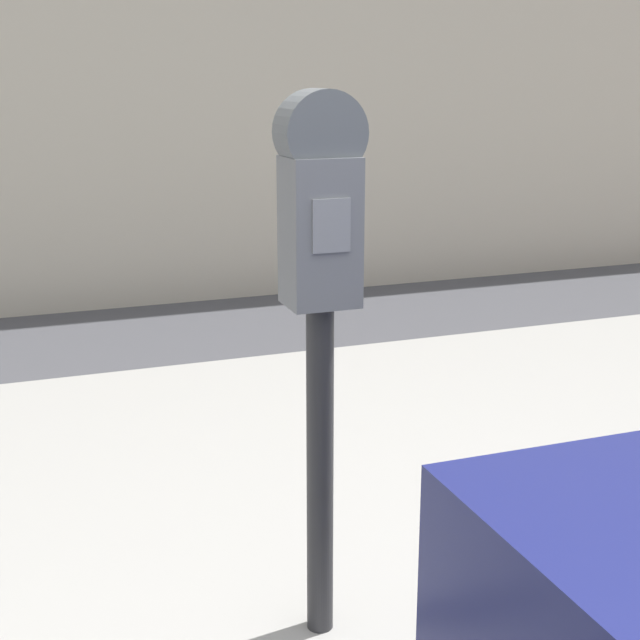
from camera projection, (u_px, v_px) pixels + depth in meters
name	position (u px, v px, depth m)	size (l,w,h in m)	color
sidewalk	(364.00, 469.00, 3.51)	(24.00, 2.80, 0.10)	#9E9B96
parking_meter	(320.00, 271.00, 2.16)	(0.20, 0.15, 1.42)	#2D2D30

